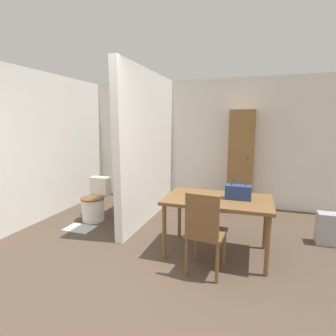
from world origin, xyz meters
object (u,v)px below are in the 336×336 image
object	(u,v)px
dining_table	(218,204)
handbag	(238,192)
toilet	(95,203)
space_heater	(330,229)
wooden_cabinet	(241,161)
wooden_chair	(205,231)

from	to	relation	value
dining_table	handbag	size ratio (longest dim) A/B	4.19
toilet	space_heater	bearing A→B (deg)	3.08
toilet	wooden_cabinet	world-z (taller)	wooden_cabinet
handbag	toilet	bearing A→B (deg)	167.78
toilet	dining_table	bearing A→B (deg)	-14.40
wooden_cabinet	handbag	bearing A→B (deg)	-87.74
wooden_chair	wooden_cabinet	bearing A→B (deg)	90.32
wooden_chair	wooden_cabinet	world-z (taller)	wooden_cabinet
dining_table	space_heater	world-z (taller)	dining_table
dining_table	wooden_chair	distance (m)	0.55
handbag	space_heater	xyz separation A→B (m)	(1.20, 0.71, -0.60)
toilet	handbag	world-z (taller)	handbag
toilet	handbag	size ratio (longest dim) A/B	2.30
toilet	wooden_chair	bearing A→B (deg)	-27.16
wooden_chair	handbag	distance (m)	0.71
handbag	space_heater	bearing A→B (deg)	30.86
handbag	wooden_cabinet	xyz separation A→B (m)	(-0.07, 1.83, 0.12)
wooden_chair	handbag	xyz separation A→B (m)	(0.30, 0.56, 0.31)
wooden_chair	handbag	size ratio (longest dim) A/B	3.05
toilet	wooden_cabinet	size ratio (longest dim) A/B	0.38
wooden_chair	space_heater	world-z (taller)	wooden_chair
wooden_chair	toilet	xyz separation A→B (m)	(-2.10, 1.08, -0.22)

